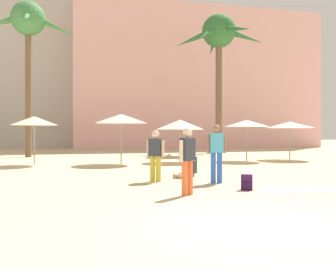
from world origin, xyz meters
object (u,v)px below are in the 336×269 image
Objects in this scene: cafe_umbrella_7 at (290,125)px; person_mid_center at (188,167)px; cafe_umbrella_3 at (247,123)px; backpack at (247,183)px; palm_tree_far_left at (219,38)px; cafe_umbrella_4 at (180,125)px; person_near_right at (216,151)px; person_far_left at (156,154)px; beach_towel at (292,190)px; person_far_right at (187,158)px; cafe_umbrella_0 at (121,119)px; cafe_umbrella_2 at (34,121)px; palm_tree_left at (28,26)px.

cafe_umbrella_7 is 10.09m from person_mid_center.
backpack is (-4.36, -8.94, -1.84)m from cafe_umbrella_3.
palm_tree_far_left is 4.23× the size of cafe_umbrella_4.
person_near_right is at bearing -111.92° from palm_tree_far_left.
person_far_left is (-7.94, -14.62, -7.91)m from palm_tree_far_left.
beach_towel is (-3.17, -9.23, -2.04)m from cafe_umbrella_3.
person_far_right reaches higher than beach_towel.
cafe_umbrella_0 is 1.07× the size of cafe_umbrella_3.
cafe_umbrella_2 is 9.97m from person_near_right.
backpack is at bearing -63.31° from palm_tree_left.
palm_tree_far_left is 10.31m from cafe_umbrella_7.
person_far_left is (-9.21, -6.99, -1.10)m from cafe_umbrella_7.
palm_tree_left is 17.10m from person_near_right.
backpack reaches higher than beach_towel.
backpack is 0.43× the size of person_mid_center.
palm_tree_far_left is 1.08× the size of palm_tree_left.
backpack is (7.60, -15.11, -8.04)m from palm_tree_left.
cafe_umbrella_0 is 6.15× the size of backpack.
cafe_umbrella_3 is at bearing 2.14° from cafe_umbrella_0.
cafe_umbrella_2 reaches higher than backpack.
palm_tree_left is at bearing 163.93° from person_far_right.
palm_tree_left reaches higher than cafe_umbrella_7.
person_near_right is at bearing -61.89° from palm_tree_left.
backpack is at bearing -74.27° from cafe_umbrella_0.
palm_tree_left is at bearing -140.56° from person_near_right.
person_far_right reaches higher than person_mid_center.
person_near_right is at bearing -51.15° from cafe_umbrella_2.
cafe_umbrella_2 is at bearing 67.90° from person_far_left.
beach_towel is 3.92m from person_mid_center.
cafe_umbrella_4 is 0.92× the size of cafe_umbrella_7.
person_near_right reaches higher than person_far_right.
palm_tree_far_left is 4.11× the size of cafe_umbrella_0.
beach_towel is 4.75× the size of backpack.
cafe_umbrella_3 is 7.89m from person_mid_center.
cafe_umbrella_2 is 2.39× the size of person_mid_center.
cafe_umbrella_7 is 1.69× the size of person_far_left.
person_far_right is (-7.67, -17.20, -7.88)m from palm_tree_far_left.
person_mid_center is (6.89, -11.98, -7.91)m from palm_tree_left.
palm_tree_left is 3.79× the size of cafe_umbrella_0.
cafe_umbrella_0 is at bearing -135.61° from palm_tree_far_left.
palm_tree_left reaches higher than cafe_umbrella_3.
cafe_umbrella_2 is at bearing -115.40° from backpack.
cafe_umbrella_7 reaches higher than beach_towel.
person_mid_center is (5.81, -6.04, -1.77)m from cafe_umbrella_2.
cafe_umbrella_0 is 1.03× the size of cafe_umbrella_4.
cafe_umbrella_2 is at bearing 169.77° from person_far_right.
beach_towel is 1.24m from backpack.
person_far_right is at bearing -114.03° from palm_tree_far_left.
cafe_umbrella_4 reaches higher than person_far_right.
backpack is (-7.16, -9.22, -1.78)m from cafe_umbrella_7.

